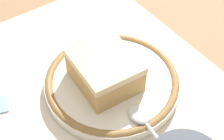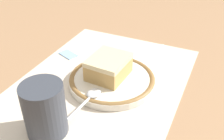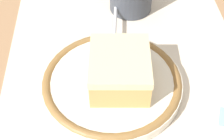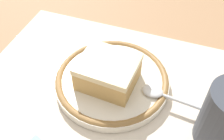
{
  "view_description": "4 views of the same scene",
  "coord_description": "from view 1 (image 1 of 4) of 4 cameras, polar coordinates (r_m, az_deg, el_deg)",
  "views": [
    {
      "loc": [
        0.24,
        -0.16,
        0.39
      ],
      "look_at": [
        -0.02,
        0.02,
        0.04
      ],
      "focal_mm": 54.86,
      "sensor_mm": 36.0,
      "label": 1
    },
    {
      "loc": [
        0.43,
        0.23,
        0.36
      ],
      "look_at": [
        -0.02,
        0.02,
        0.04
      ],
      "focal_mm": 42.78,
      "sensor_mm": 36.0,
      "label": 2
    },
    {
      "loc": [
        -0.32,
        0.04,
        0.36
      ],
      "look_at": [
        -0.02,
        0.02,
        0.04
      ],
      "focal_mm": 52.5,
      "sensor_mm": 36.0,
      "label": 3
    },
    {
      "loc": [
        0.08,
        -0.26,
        0.36
      ],
      "look_at": [
        -0.02,
        0.02,
        0.04
      ],
      "focal_mm": 42.52,
      "sensor_mm": 36.0,
      "label": 4
    }
  ],
  "objects": [
    {
      "name": "spoon",
      "position": [
        0.44,
        5.61,
        -8.7
      ],
      "size": [
        0.12,
        0.03,
        0.01
      ],
      "color": "silver",
      "rests_on": "plate"
    },
    {
      "name": "ground_plane",
      "position": [
        0.49,
        -0.71,
        -5.69
      ],
      "size": [
        2.4,
        2.4,
        0.0
      ],
      "primitive_type": "plane",
      "color": "#9E7551"
    },
    {
      "name": "plate",
      "position": [
        0.5,
        -0.0,
        -1.98
      ],
      "size": [
        0.2,
        0.2,
        0.02
      ],
      "color": "silver",
      "rests_on": "placemat"
    },
    {
      "name": "placemat",
      "position": [
        0.48,
        -0.71,
        -5.63
      ],
      "size": [
        0.51,
        0.36,
        0.0
      ],
      "primitive_type": "cube",
      "color": "beige",
      "rests_on": "ground_plane"
    },
    {
      "name": "cake_slice",
      "position": [
        0.47,
        -1.23,
        0.04
      ],
      "size": [
        0.1,
        0.08,
        0.05
      ],
      "color": "tan",
      "rests_on": "plate"
    },
    {
      "name": "napkin",
      "position": [
        0.62,
        -2.56,
        9.16
      ],
      "size": [
        0.17,
        0.17,
        0.0
      ],
      "primitive_type": "cube",
      "rotation": [
        0.0,
        0.0,
        5.71
      ],
      "color": "white",
      "rests_on": "placemat"
    }
  ]
}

